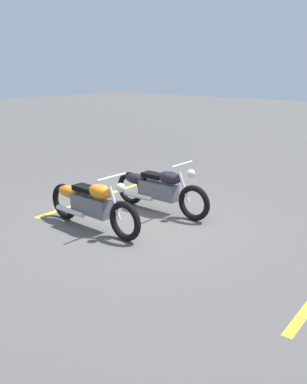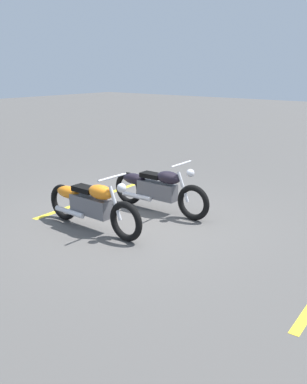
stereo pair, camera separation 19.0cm
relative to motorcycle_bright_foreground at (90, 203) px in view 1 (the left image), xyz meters
name	(u,v)px [view 1 (the left image)]	position (x,y,z in m)	size (l,w,h in m)	color
ground_plane	(134,221)	(0.35, 0.73, -0.46)	(60.00, 60.00, 0.00)	#514F4C
motorcycle_bright_foreground	(90,203)	(0.00, 0.00, 0.00)	(2.23, 0.62, 1.04)	black
motorcycle_dark_foreground	(158,188)	(0.32, 1.46, 0.00)	(2.23, 0.62, 1.04)	black
parking_stripe_near	(97,198)	(-1.24, 1.26, -0.46)	(3.20, 0.12, 0.01)	yellow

